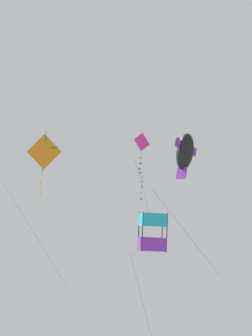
{
  "coord_description": "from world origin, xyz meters",
  "views": [
    {
      "loc": [
        -26.85,
        6.03,
        17.16
      ],
      "look_at": [
        1.44,
        -2.45,
        30.72
      ],
      "focal_mm": 63.17,
      "sensor_mm": 36.0,
      "label": 1
    }
  ],
  "objects": [
    {
      "name": "kite_box_mid_left",
      "position": [
        1.11,
        -3.81,
        27.04
      ],
      "size": [
        2.44,
        1.82,
        7.36
      ],
      "rotation": [
        0.34,
        0.0,
        4.56
      ],
      "color": "#1EB2C6"
    },
    {
      "name": "kite_diamond_upper_right",
      "position": [
        4.7,
        -4.46,
        34.0
      ],
      "size": [
        1.0,
        1.21,
        5.65
      ],
      "rotation": [
        0.16,
        0.0,
        5.17
      ],
      "color": "#DB2D93"
    },
    {
      "name": "kite_fish_near_left",
      "position": [
        -5.41,
        -3.09,
        28.58
      ],
      "size": [
        2.73,
        2.5,
        5.99
      ],
      "rotation": [
        0.25,
        0.0,
        5.24
      ],
      "color": "black"
    },
    {
      "name": "kite_diamond_far_centre",
      "position": [
        5.43,
        1.57,
        32.98
      ],
      "size": [
        3.53,
        4.45,
        8.77
      ],
      "rotation": [
        0.5,
        0.0,
        4.64
      ],
      "color": "orange"
    }
  ]
}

